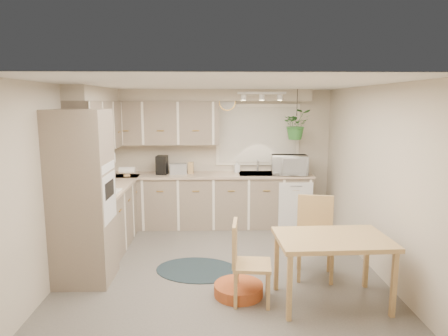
% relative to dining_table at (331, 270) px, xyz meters
% --- Properties ---
extents(floor, '(4.20, 4.20, 0.00)m').
position_rel_dining_table_xyz_m(floor, '(-1.18, 1.01, -0.38)').
color(floor, '#66615A').
rests_on(floor, ground).
extents(ceiling, '(4.20, 4.20, 0.00)m').
position_rel_dining_table_xyz_m(ceiling, '(-1.18, 1.01, 2.02)').
color(ceiling, silver).
rests_on(ceiling, wall_back).
extents(wall_back, '(4.00, 0.04, 2.40)m').
position_rel_dining_table_xyz_m(wall_back, '(-1.18, 3.11, 0.82)').
color(wall_back, '#BDB19C').
rests_on(wall_back, floor).
extents(wall_front, '(4.00, 0.04, 2.40)m').
position_rel_dining_table_xyz_m(wall_front, '(-1.18, -1.09, 0.82)').
color(wall_front, '#BDB19C').
rests_on(wall_front, floor).
extents(wall_left, '(0.04, 4.20, 2.40)m').
position_rel_dining_table_xyz_m(wall_left, '(-3.18, 1.01, 0.82)').
color(wall_left, '#BDB19C').
rests_on(wall_left, floor).
extents(wall_right, '(0.04, 4.20, 2.40)m').
position_rel_dining_table_xyz_m(wall_right, '(0.82, 1.01, 0.82)').
color(wall_right, '#BDB19C').
rests_on(wall_right, floor).
extents(base_cab_left, '(0.60, 1.85, 0.90)m').
position_rel_dining_table_xyz_m(base_cab_left, '(-2.88, 1.89, 0.07)').
color(base_cab_left, gray).
rests_on(base_cab_left, floor).
extents(base_cab_back, '(3.60, 0.60, 0.90)m').
position_rel_dining_table_xyz_m(base_cab_back, '(-1.38, 2.81, 0.07)').
color(base_cab_back, gray).
rests_on(base_cab_back, floor).
extents(counter_left, '(0.64, 1.89, 0.04)m').
position_rel_dining_table_xyz_m(counter_left, '(-2.87, 1.89, 0.54)').
color(counter_left, tan).
rests_on(counter_left, base_cab_left).
extents(counter_back, '(3.64, 0.64, 0.04)m').
position_rel_dining_table_xyz_m(counter_back, '(-1.38, 2.80, 0.54)').
color(counter_back, tan).
rests_on(counter_back, base_cab_back).
extents(oven_stack, '(0.65, 0.65, 2.10)m').
position_rel_dining_table_xyz_m(oven_stack, '(-2.86, 0.64, 0.67)').
color(oven_stack, gray).
rests_on(oven_stack, floor).
extents(wall_oven_face, '(0.02, 0.56, 0.58)m').
position_rel_dining_table_xyz_m(wall_oven_face, '(-2.54, 0.64, 0.67)').
color(wall_oven_face, silver).
rests_on(wall_oven_face, oven_stack).
extents(upper_cab_left, '(0.35, 2.00, 0.75)m').
position_rel_dining_table_xyz_m(upper_cab_left, '(-3.01, 2.01, 1.45)').
color(upper_cab_left, gray).
rests_on(upper_cab_left, wall_left).
extents(upper_cab_back, '(2.00, 0.35, 0.75)m').
position_rel_dining_table_xyz_m(upper_cab_back, '(-2.18, 2.94, 1.45)').
color(upper_cab_back, gray).
rests_on(upper_cab_back, wall_back).
extents(soffit_left, '(0.30, 2.00, 0.20)m').
position_rel_dining_table_xyz_m(soffit_left, '(-3.03, 2.01, 1.92)').
color(soffit_left, '#BDB19C').
rests_on(soffit_left, wall_left).
extents(soffit_back, '(3.60, 0.30, 0.20)m').
position_rel_dining_table_xyz_m(soffit_back, '(-1.38, 2.96, 1.92)').
color(soffit_back, '#BDB19C').
rests_on(soffit_back, wall_back).
extents(cooktop, '(0.52, 0.58, 0.02)m').
position_rel_dining_table_xyz_m(cooktop, '(-2.86, 1.31, 0.57)').
color(cooktop, silver).
rests_on(cooktop, counter_left).
extents(range_hood, '(0.40, 0.60, 0.14)m').
position_rel_dining_table_xyz_m(range_hood, '(-2.88, 1.31, 1.02)').
color(range_hood, silver).
rests_on(range_hood, upper_cab_left).
extents(window_blinds, '(1.40, 0.02, 1.00)m').
position_rel_dining_table_xyz_m(window_blinds, '(-0.48, 3.08, 1.22)').
color(window_blinds, beige).
rests_on(window_blinds, wall_back).
extents(window_frame, '(1.50, 0.02, 1.10)m').
position_rel_dining_table_xyz_m(window_frame, '(-0.48, 3.09, 1.22)').
color(window_frame, silver).
rests_on(window_frame, wall_back).
extents(sink, '(0.70, 0.48, 0.10)m').
position_rel_dining_table_xyz_m(sink, '(-0.48, 2.81, 0.52)').
color(sink, '#A3A6AA').
rests_on(sink, counter_back).
extents(dishwasher_front, '(0.58, 0.02, 0.83)m').
position_rel_dining_table_xyz_m(dishwasher_front, '(0.12, 2.50, 0.05)').
color(dishwasher_front, silver).
rests_on(dishwasher_front, base_cab_back).
extents(track_light_bar, '(0.80, 0.04, 0.04)m').
position_rel_dining_table_xyz_m(track_light_bar, '(-0.48, 2.56, 1.95)').
color(track_light_bar, silver).
rests_on(track_light_bar, ceiling).
extents(wall_clock, '(0.30, 0.03, 0.30)m').
position_rel_dining_table_xyz_m(wall_clock, '(-1.03, 3.08, 1.80)').
color(wall_clock, gold).
rests_on(wall_clock, wall_back).
extents(dining_table, '(1.22, 0.84, 0.75)m').
position_rel_dining_table_xyz_m(dining_table, '(0.00, 0.00, 0.00)').
color(dining_table, tan).
rests_on(dining_table, floor).
extents(chair_left, '(0.46, 0.46, 0.91)m').
position_rel_dining_table_xyz_m(chair_left, '(-0.86, 0.04, 0.08)').
color(chair_left, tan).
rests_on(chair_left, floor).
extents(chair_back, '(0.55, 0.55, 1.01)m').
position_rel_dining_table_xyz_m(chair_back, '(-0.01, 0.66, 0.13)').
color(chair_back, tan).
rests_on(chair_back, floor).
extents(braided_rug, '(1.25, 1.04, 0.01)m').
position_rel_dining_table_xyz_m(braided_rug, '(-1.50, 0.89, -0.37)').
color(braided_rug, black).
rests_on(braided_rug, floor).
extents(pet_bed, '(0.67, 0.67, 0.13)m').
position_rel_dining_table_xyz_m(pet_bed, '(-1.00, 0.19, -0.31)').
color(pet_bed, '#AB4522').
rests_on(pet_bed, floor).
extents(microwave, '(0.63, 0.39, 0.41)m').
position_rel_dining_table_xyz_m(microwave, '(0.04, 2.71, 0.77)').
color(microwave, silver).
rests_on(microwave, counter_back).
extents(soap_bottle, '(0.13, 0.22, 0.10)m').
position_rel_dining_table_xyz_m(soap_bottle, '(-0.86, 2.96, 0.61)').
color(soap_bottle, silver).
rests_on(soap_bottle, counter_back).
extents(hanging_plant, '(0.48, 0.53, 0.40)m').
position_rel_dining_table_xyz_m(hanging_plant, '(0.14, 2.71, 1.38)').
color(hanging_plant, '#2E6C2B').
rests_on(hanging_plant, ceiling).
extents(coffee_maker, '(0.20, 0.24, 0.32)m').
position_rel_dining_table_xyz_m(coffee_maker, '(-2.18, 2.81, 0.73)').
color(coffee_maker, black).
rests_on(coffee_maker, counter_back).
extents(toaster, '(0.31, 0.20, 0.18)m').
position_rel_dining_table_xyz_m(toaster, '(-1.90, 2.83, 0.65)').
color(toaster, '#A3A6AA').
rests_on(toaster, counter_back).
extents(knife_block, '(0.10, 0.10, 0.20)m').
position_rel_dining_table_xyz_m(knife_block, '(-1.68, 2.86, 0.67)').
color(knife_block, tan).
rests_on(knife_block, counter_back).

